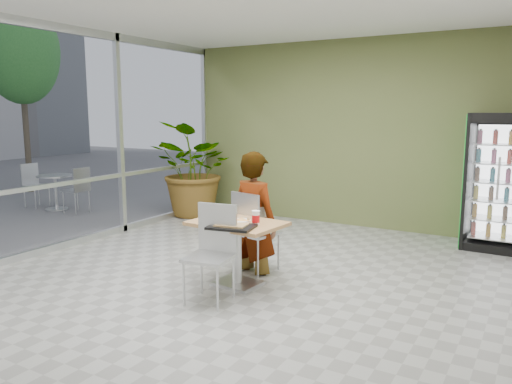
{
  "coord_description": "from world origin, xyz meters",
  "views": [
    {
      "loc": [
        3.02,
        -4.76,
        2.0
      ],
      "look_at": [
        -0.05,
        0.5,
        1.0
      ],
      "focal_mm": 35.0,
      "sensor_mm": 36.0,
      "label": 1
    }
  ],
  "objects_px": {
    "chair_far": "(251,226)",
    "potted_plant": "(196,169)",
    "chair_near": "(213,245)",
    "cafeteria_tray": "(231,227)",
    "seated_woman": "(255,224)",
    "soda_cup": "(256,218)",
    "beverage_fridge": "(500,182)",
    "dining_table": "(237,240)"
  },
  "relations": [
    {
      "from": "seated_woman",
      "to": "chair_far",
      "type": "bearing_deg",
      "value": 79.38
    },
    {
      "from": "chair_near",
      "to": "seated_woman",
      "type": "distance_m",
      "value": 1.03
    },
    {
      "from": "soda_cup",
      "to": "cafeteria_tray",
      "type": "bearing_deg",
      "value": -118.96
    },
    {
      "from": "soda_cup",
      "to": "seated_woman",
      "type": "bearing_deg",
      "value": 121.01
    },
    {
      "from": "dining_table",
      "to": "soda_cup",
      "type": "relative_size",
      "value": 6.73
    },
    {
      "from": "soda_cup",
      "to": "beverage_fridge",
      "type": "bearing_deg",
      "value": 55.92
    },
    {
      "from": "chair_near",
      "to": "seated_woman",
      "type": "xyz_separation_m",
      "value": [
        -0.09,
        1.03,
        0.01
      ]
    },
    {
      "from": "chair_far",
      "to": "beverage_fridge",
      "type": "xyz_separation_m",
      "value": [
        2.54,
        2.7,
        0.39
      ]
    },
    {
      "from": "chair_near",
      "to": "beverage_fridge",
      "type": "bearing_deg",
      "value": 48.31
    },
    {
      "from": "soda_cup",
      "to": "dining_table",
      "type": "bearing_deg",
      "value": 174.85
    },
    {
      "from": "dining_table",
      "to": "potted_plant",
      "type": "xyz_separation_m",
      "value": [
        -2.72,
        2.86,
        0.36
      ]
    },
    {
      "from": "dining_table",
      "to": "chair_far",
      "type": "bearing_deg",
      "value": 102.05
    },
    {
      "from": "chair_near",
      "to": "cafeteria_tray",
      "type": "height_order",
      "value": "chair_near"
    },
    {
      "from": "chair_near",
      "to": "soda_cup",
      "type": "xyz_separation_m",
      "value": [
        0.25,
        0.46,
        0.23
      ]
    },
    {
      "from": "chair_far",
      "to": "soda_cup",
      "type": "distance_m",
      "value": 0.67
    },
    {
      "from": "chair_far",
      "to": "beverage_fridge",
      "type": "relative_size",
      "value": 0.52
    },
    {
      "from": "chair_far",
      "to": "soda_cup",
      "type": "xyz_separation_m",
      "value": [
        0.36,
        -0.51,
        0.23
      ]
    },
    {
      "from": "chair_near",
      "to": "chair_far",
      "type": "bearing_deg",
      "value": 88.31
    },
    {
      "from": "dining_table",
      "to": "cafeteria_tray",
      "type": "xyz_separation_m",
      "value": [
        0.11,
        -0.29,
        0.23
      ]
    },
    {
      "from": "chair_far",
      "to": "beverage_fridge",
      "type": "height_order",
      "value": "beverage_fridge"
    },
    {
      "from": "chair_near",
      "to": "beverage_fridge",
      "type": "height_order",
      "value": "beverage_fridge"
    },
    {
      "from": "beverage_fridge",
      "to": "soda_cup",
      "type": "bearing_deg",
      "value": -122.68
    },
    {
      "from": "soda_cup",
      "to": "beverage_fridge",
      "type": "height_order",
      "value": "beverage_fridge"
    },
    {
      "from": "chair_far",
      "to": "cafeteria_tray",
      "type": "distance_m",
      "value": 0.83
    },
    {
      "from": "chair_near",
      "to": "cafeteria_tray",
      "type": "bearing_deg",
      "value": 52.92
    },
    {
      "from": "dining_table",
      "to": "chair_far",
      "type": "distance_m",
      "value": 0.5
    },
    {
      "from": "potted_plant",
      "to": "chair_near",
      "type": "bearing_deg",
      "value": -50.75
    },
    {
      "from": "chair_far",
      "to": "potted_plant",
      "type": "xyz_separation_m",
      "value": [
        -2.62,
        2.37,
        0.31
      ]
    },
    {
      "from": "cafeteria_tray",
      "to": "potted_plant",
      "type": "relative_size",
      "value": 0.27
    },
    {
      "from": "chair_near",
      "to": "seated_woman",
      "type": "height_order",
      "value": "seated_woman"
    },
    {
      "from": "chair_near",
      "to": "potted_plant",
      "type": "bearing_deg",
      "value": 121.03
    },
    {
      "from": "dining_table",
      "to": "soda_cup",
      "type": "distance_m",
      "value": 0.39
    },
    {
      "from": "chair_far",
      "to": "cafeteria_tray",
      "type": "height_order",
      "value": "chair_far"
    },
    {
      "from": "chair_far",
      "to": "potted_plant",
      "type": "bearing_deg",
      "value": -29.66
    },
    {
      "from": "chair_far",
      "to": "seated_woman",
      "type": "distance_m",
      "value": 0.06
    },
    {
      "from": "seated_woman",
      "to": "potted_plant",
      "type": "bearing_deg",
      "value": -28.75
    },
    {
      "from": "cafeteria_tray",
      "to": "beverage_fridge",
      "type": "relative_size",
      "value": 0.24
    },
    {
      "from": "cafeteria_tray",
      "to": "beverage_fridge",
      "type": "distance_m",
      "value": 4.19
    },
    {
      "from": "seated_woman",
      "to": "soda_cup",
      "type": "height_order",
      "value": "seated_woman"
    },
    {
      "from": "cafeteria_tray",
      "to": "potted_plant",
      "type": "xyz_separation_m",
      "value": [
        -2.83,
        3.15,
        0.14
      ]
    },
    {
      "from": "seated_woman",
      "to": "potted_plant",
      "type": "xyz_separation_m",
      "value": [
        -2.64,
        2.31,
        0.3
      ]
    },
    {
      "from": "dining_table",
      "to": "potted_plant",
      "type": "relative_size",
      "value": 0.6
    }
  ]
}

